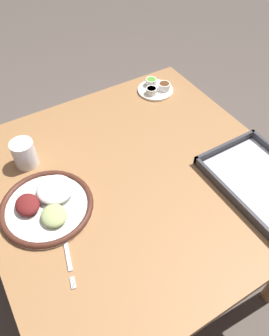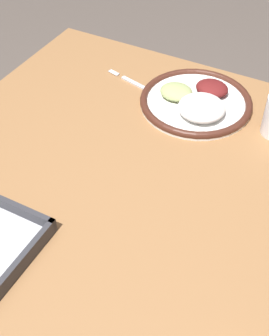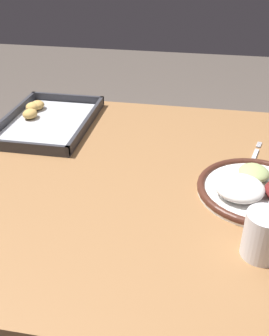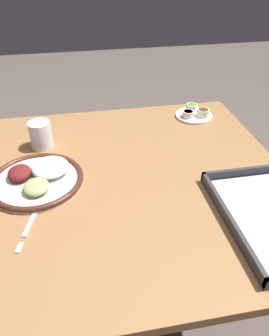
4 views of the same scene
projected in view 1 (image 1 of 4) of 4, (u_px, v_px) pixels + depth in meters
name	position (u px, v px, depth m)	size (l,w,h in m)	color
ground_plane	(135.00, 265.00, 1.70)	(8.00, 8.00, 0.00)	#564C44
dining_table	(136.00, 192.00, 1.23)	(1.03, 1.03, 0.72)	olive
dinner_plate	(47.00, 204.00, 1.06)	(0.30, 0.30, 0.05)	white
fork	(67.00, 253.00, 0.96)	(0.19, 0.06, 0.00)	silver
saucer_plate	(156.00, 88.00, 1.48)	(0.16, 0.16, 0.04)	white
drinking_cup	(24.00, 154.00, 1.16)	(0.08, 0.08, 0.10)	white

